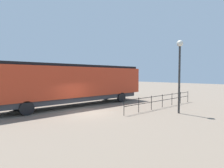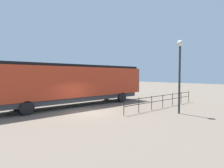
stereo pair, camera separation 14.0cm
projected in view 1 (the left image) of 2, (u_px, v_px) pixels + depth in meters
The scene contains 4 objects.
ground_plane at pixel (87, 112), 15.41m from camera, with size 120.00×120.00×0.00m, color #756656.
locomotive at pixel (80, 83), 19.05m from camera, with size 3.06×16.12×4.09m.
lamp_post at pixel (180, 63), 14.83m from camera, with size 0.50×0.50×5.84m.
platform_fence at pixel (162, 99), 17.71m from camera, with size 0.05×10.64×1.24m.
Camera 1 is at (12.62, -8.85, 3.08)m, focal length 29.93 mm.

